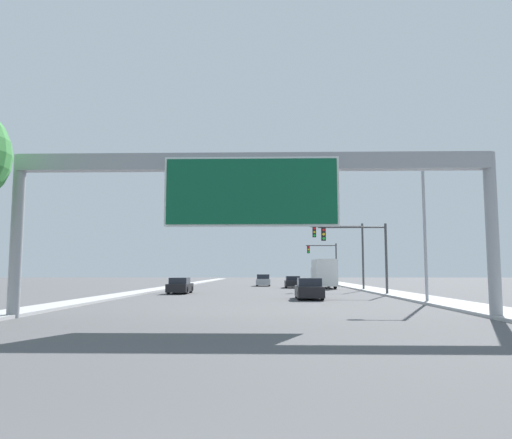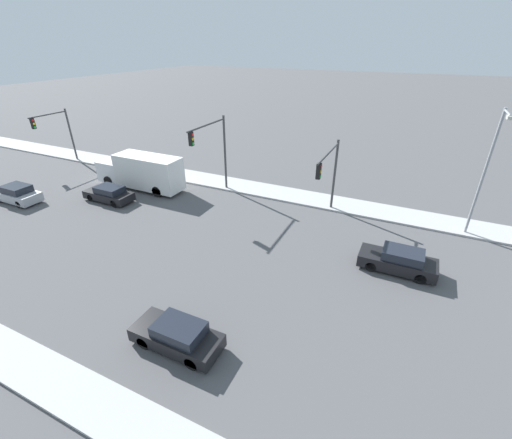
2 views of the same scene
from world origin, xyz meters
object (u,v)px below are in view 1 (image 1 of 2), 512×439
at_px(truck_box_primary, 323,274).
at_px(traffic_light_far_intersection, 326,257).
at_px(car_near_right, 263,281).
at_px(car_far_left, 293,282).
at_px(street_lamp_right, 420,219).
at_px(car_near_center, 309,289).
at_px(sign_gantry, 252,186).
at_px(car_far_center, 180,286).
at_px(traffic_light_mid_block, 346,245).
at_px(traffic_light_near_intersection, 363,245).

height_order(truck_box_primary, traffic_light_far_intersection, traffic_light_far_intersection).
relative_size(car_near_right, car_far_left, 0.99).
relative_size(car_near_right, street_lamp_right, 0.49).
xyz_separation_m(car_near_center, car_far_left, (-0.00, 23.64, -0.04)).
bearing_deg(car_near_right, sign_gantry, -90.00).
distance_m(car_far_center, traffic_light_mid_block, 17.67).
bearing_deg(car_near_right, street_lamp_right, -73.80).
xyz_separation_m(car_near_right, traffic_light_near_intersection, (8.37, -24.86, 3.31)).
relative_size(traffic_light_near_intersection, traffic_light_far_intersection, 0.99).
height_order(car_near_center, truck_box_primary, truck_box_primary).
distance_m(car_near_center, traffic_light_near_intersection, 8.29).
bearing_deg(traffic_light_mid_block, sign_gantry, -105.92).
height_order(sign_gantry, car_far_center, sign_gantry).
distance_m(car_far_center, traffic_light_near_intersection, 15.96).
relative_size(traffic_light_near_intersection, street_lamp_right, 0.66).
bearing_deg(car_near_right, traffic_light_near_intersection, -71.40).
bearing_deg(car_near_center, traffic_light_far_intersection, 81.52).
distance_m(car_near_right, car_near_center, 30.88).
bearing_deg(traffic_light_mid_block, car_near_center, -107.80).
relative_size(car_near_center, traffic_light_near_intersection, 0.77).
relative_size(car_near_right, truck_box_primary, 0.49).
distance_m(sign_gantry, car_far_left, 38.38).
distance_m(car_near_right, street_lamp_right, 36.43).
distance_m(car_far_left, street_lamp_right, 28.80).
bearing_deg(car_near_right, traffic_light_mid_block, -60.00).
xyz_separation_m(car_near_center, traffic_light_far_intersection, (5.34, 35.82, 3.26)).
distance_m(sign_gantry, traffic_light_mid_block, 31.31).
xyz_separation_m(truck_box_primary, street_lamp_right, (3.08, -26.92, 3.53)).
bearing_deg(car_near_right, car_far_left, -63.58).
bearing_deg(truck_box_primary, car_near_right, 131.91).
relative_size(sign_gantry, car_far_left, 4.66).
bearing_deg(truck_box_primary, car_far_center, -134.22).
distance_m(sign_gantry, car_near_center, 15.46).
xyz_separation_m(traffic_light_near_intersection, traffic_light_mid_block, (0.21, 10.00, 0.59)).
bearing_deg(sign_gantry, car_near_right, 90.00).
bearing_deg(traffic_light_near_intersection, car_far_left, 105.28).
relative_size(sign_gantry, car_far_center, 4.82).
bearing_deg(truck_box_primary, traffic_light_near_intersection, -85.42).
bearing_deg(car_far_center, car_near_right, 72.49).
xyz_separation_m(truck_box_primary, traffic_light_far_intersection, (1.84, 12.94, 2.31)).
relative_size(sign_gantry, traffic_light_mid_block, 3.02).
height_order(traffic_light_far_intersection, street_lamp_right, street_lamp_right).
height_order(car_far_left, traffic_light_near_intersection, traffic_light_near_intersection).
distance_m(truck_box_primary, traffic_light_near_intersection, 17.28).
bearing_deg(traffic_light_near_intersection, car_near_center, -129.90).
distance_m(sign_gantry, street_lamp_right, 14.38).
relative_size(traffic_light_far_intersection, street_lamp_right, 0.66).
distance_m(truck_box_primary, traffic_light_far_intersection, 13.27).
bearing_deg(street_lamp_right, traffic_light_mid_block, 94.33).
bearing_deg(street_lamp_right, car_far_center, 143.75).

